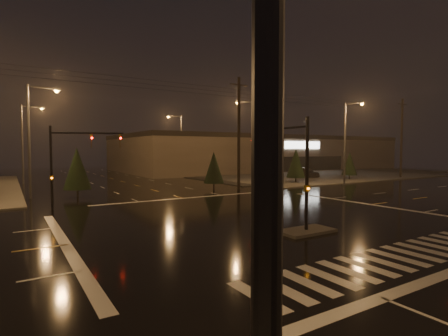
{
  "coord_description": "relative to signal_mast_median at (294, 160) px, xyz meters",
  "views": [
    {
      "loc": [
        -13.12,
        -17.01,
        4.3
      ],
      "look_at": [
        -0.02,
        4.1,
        3.0
      ],
      "focal_mm": 28.0,
      "sensor_mm": 36.0,
      "label": 1
    }
  ],
  "objects": [
    {
      "name": "utility_pole_1",
      "position": [
        8.0,
        17.07,
        2.38
      ],
      "size": [
        2.2,
        0.32,
        12.0
      ],
      "color": "black",
      "rests_on": "ground"
    },
    {
      "name": "streetlight_4",
      "position": [
        11.18,
        39.07,
        2.05
      ],
      "size": [
        2.77,
        0.32,
        10.0
      ],
      "color": "#38383A",
      "rests_on": "ground"
    },
    {
      "name": "streetlight_2",
      "position": [
        -11.18,
        37.07,
        2.05
      ],
      "size": [
        2.77,
        0.32,
        10.0
      ],
      "color": "#38383A",
      "rests_on": "ground"
    },
    {
      "name": "sidewalk_ne",
      "position": [
        30.0,
        33.07,
        -3.69
      ],
      "size": [
        36.0,
        36.0,
        0.12
      ],
      "primitive_type": "cube",
      "color": "#44413C",
      "rests_on": "ground"
    },
    {
      "name": "signal_mast_nw",
      "position": [
        -9.5,
        13.21,
        0.04
      ],
      "size": [
        4.84,
        1.86,
        6.0
      ],
      "color": "black",
      "rests_on": "ground"
    },
    {
      "name": "conifer_1",
      "position": [
        18.79,
        19.68,
        -1.16
      ],
      "size": [
        2.43,
        2.43,
        4.5
      ],
      "color": "black",
      "rests_on": "ground"
    },
    {
      "name": "signal_mast_ne",
      "position": [
        9.5,
        13.21,
        0.04
      ],
      "size": [
        4.84,
        1.86,
        6.0
      ],
      "color": "black",
      "rests_on": "ground"
    },
    {
      "name": "streetlight_1",
      "position": [
        -11.18,
        21.07,
        2.05
      ],
      "size": [
        2.77,
        0.32,
        10.0
      ],
      "color": "#38383A",
      "rests_on": "ground"
    },
    {
      "name": "stop_bar_far",
      "position": [
        -0.0,
        14.07,
        -3.75
      ],
      "size": [
        16.0,
        0.5,
        0.01
      ],
      "primitive_type": "cube",
      "color": "beige",
      "rests_on": "ground"
    },
    {
      "name": "crosswalk",
      "position": [
        -0.0,
        -5.93,
        -3.75
      ],
      "size": [
        15.0,
        2.6,
        0.01
      ],
      "primitive_type": "cube",
      "color": "beige",
      "rests_on": "ground"
    },
    {
      "name": "signal_mast_median",
      "position": [
        0.0,
        0.0,
        0.0
      ],
      "size": [
        0.25,
        4.59,
        6.0
      ],
      "color": "black",
      "rests_on": "ground"
    },
    {
      "name": "retail_building",
      "position": [
        35.0,
        49.06,
        0.09
      ],
      "size": [
        60.2,
        28.3,
        7.2
      ],
      "color": "brown",
      "rests_on": "ground"
    },
    {
      "name": "utility_pole_2",
      "position": [
        38.0,
        17.07,
        2.38
      ],
      "size": [
        2.2,
        0.32,
        12.0
      ],
      "color": "black",
      "rests_on": "ground"
    },
    {
      "name": "ground",
      "position": [
        -0.0,
        3.07,
        -3.75
      ],
      "size": [
        140.0,
        140.0,
        0.0
      ],
      "primitive_type": "plane",
      "color": "black",
      "rests_on": "ground"
    },
    {
      "name": "conifer_3",
      "position": [
        -7.78,
        20.02,
        -1.14
      ],
      "size": [
        2.45,
        2.45,
        4.52
      ],
      "color": "black",
      "rests_on": "ground"
    },
    {
      "name": "conifer_0",
      "position": [
        13.86,
        19.72,
        -1.38
      ],
      "size": [
        2.14,
        2.14,
        4.05
      ],
      "color": "black",
      "rests_on": "ground"
    },
    {
      "name": "conifer_2",
      "position": [
        28.2,
        18.74,
        -1.4
      ],
      "size": [
        2.11,
        2.11,
        4.0
      ],
      "color": "black",
      "rests_on": "ground"
    },
    {
      "name": "parking_lot",
      "position": [
        35.0,
        31.07,
        -3.71
      ],
      "size": [
        50.0,
        24.0,
        0.08
      ],
      "primitive_type": "cube",
      "color": "black",
      "rests_on": "ground"
    },
    {
      "name": "car_parked",
      "position": [
        26.07,
        25.12,
        -2.92
      ],
      "size": [
        2.73,
        5.16,
        1.67
      ],
      "primitive_type": "imported",
      "rotation": [
        0.0,
        0.0,
        -0.16
      ],
      "color": "black",
      "rests_on": "ground"
    },
    {
      "name": "streetlight_6",
      "position": [
        22.0,
        14.26,
        2.05
      ],
      "size": [
        0.32,
        2.77,
        10.0
      ],
      "color": "#38383A",
      "rests_on": "ground"
    },
    {
      "name": "median_island",
      "position": [
        -0.0,
        -0.93,
        -3.68
      ],
      "size": [
        3.0,
        1.6,
        0.15
      ],
      "primitive_type": "cube",
      "color": "#44413C",
      "rests_on": "ground"
    },
    {
      "name": "conifer_4",
      "position": [
        5.78,
        18.59,
        -1.35
      ],
      "size": [
        2.18,
        2.18,
        4.11
      ],
      "color": "black",
      "rests_on": "ground"
    },
    {
      "name": "streetlight_3",
      "position": [
        11.18,
        19.07,
        2.05
      ],
      "size": [
        2.77,
        0.32,
        10.0
      ],
      "color": "#38383A",
      "rests_on": "ground"
    }
  ]
}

